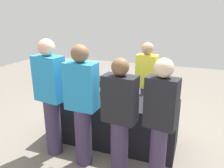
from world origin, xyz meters
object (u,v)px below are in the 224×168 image
object	(u,v)px
guest_1	(82,103)
menu_board	(87,90)
wine_bottle_4	(153,95)
guest_0	(50,95)
wine_bottle_0	(83,85)
server_pouring	(146,83)
wine_bottle_3	(112,88)
wine_glass_2	(126,98)
guest_3	(160,120)
wine_glass_0	(76,92)
guest_2	(120,116)
wine_glass_1	(115,95)
wine_bottle_1	(99,88)
wine_bottle_2	(104,88)

from	to	relation	value
guest_1	menu_board	world-z (taller)	guest_1
wine_bottle_4	guest_0	xyz separation A→B (m)	(-1.35, -0.69, 0.07)
wine_bottle_0	menu_board	size ratio (longest dim) A/B	0.34
menu_board	server_pouring	bearing A→B (deg)	-5.80
server_pouring	wine_bottle_0	bearing A→B (deg)	32.59
wine_bottle_4	menu_board	distance (m)	1.90
wine_bottle_0	wine_bottle_3	bearing A→B (deg)	0.95
wine_bottle_3	wine_glass_2	bearing A→B (deg)	-42.93
wine_bottle_3	wine_glass_2	world-z (taller)	wine_bottle_3
guest_1	guest_3	bearing A→B (deg)	-1.57
wine_bottle_0	wine_bottle_4	size ratio (longest dim) A/B	0.92
wine_bottle_3	menu_board	world-z (taller)	wine_bottle_3
wine_bottle_4	wine_glass_2	xyz separation A→B (m)	(-0.35, -0.22, -0.02)
wine_glass_0	menu_board	world-z (taller)	wine_glass_0
wine_glass_0	guest_2	bearing A→B (deg)	-31.38
wine_bottle_0	wine_glass_1	bearing A→B (deg)	-22.43
wine_glass_0	guest_1	xyz separation A→B (m)	(0.38, -0.51, 0.05)
wine_bottle_3	wine_glass_2	distance (m)	0.46
server_pouring	guest_3	size ratio (longest dim) A/B	0.98
wine_bottle_0	wine_glass_0	size ratio (longest dim) A/B	2.03
guest_1	menu_board	distance (m)	1.94
wine_bottle_1	server_pouring	size ratio (longest dim) A/B	0.20
wine_bottle_0	guest_2	distance (m)	1.33
guest_3	menu_board	bearing A→B (deg)	145.50
guest_1	guest_2	size ratio (longest dim) A/B	1.08
wine_bottle_2	guest_3	world-z (taller)	guest_3
wine_glass_2	server_pouring	distance (m)	0.81
guest_3	wine_bottle_2	bearing A→B (deg)	149.77
wine_bottle_0	server_pouring	world-z (taller)	server_pouring
wine_glass_0	wine_glass_1	xyz separation A→B (m)	(0.64, 0.06, -0.00)
wine_glass_0	menu_board	bearing A→B (deg)	108.59
wine_bottle_0	guest_3	size ratio (longest dim) A/B	0.19
menu_board	guest_0	bearing A→B (deg)	-72.46
wine_glass_0	guest_0	distance (m)	0.48
wine_bottle_4	wine_bottle_3	bearing A→B (deg)	171.83
guest_0	wine_bottle_3	bearing A→B (deg)	59.45
wine_bottle_4	guest_2	bearing A→B (deg)	-107.51
server_pouring	wine_glass_2	bearing A→B (deg)	87.42
wine_glass_2	guest_0	size ratio (longest dim) A/B	0.08
wine_bottle_4	wine_glass_0	world-z (taller)	wine_bottle_4
guest_2	menu_board	size ratio (longest dim) A/B	1.79
wine_bottle_0	server_pouring	distance (m)	1.12
wine_bottle_1	guest_2	world-z (taller)	guest_2
wine_bottle_3	wine_glass_0	distance (m)	0.60
wine_bottle_3	server_pouring	bearing A→B (deg)	46.45
wine_bottle_2	wine_glass_0	size ratio (longest dim) A/B	2.23
wine_glass_1	guest_3	distance (m)	1.01
wine_glass_0	server_pouring	distance (m)	1.27
wine_glass_0	wine_glass_2	bearing A→B (deg)	2.17
wine_bottle_3	wine_glass_1	bearing A→B (deg)	-63.56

